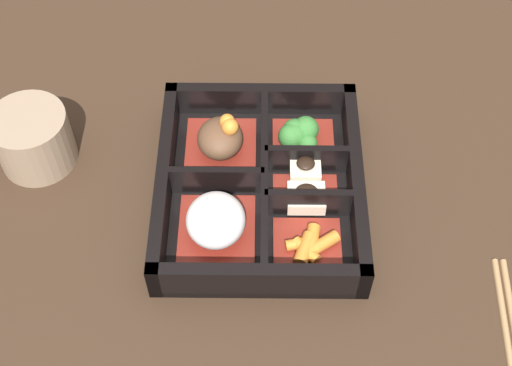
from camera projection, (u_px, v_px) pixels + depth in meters
ground_plane at (256, 196)px, 0.82m from camera, size 3.00×3.00×0.00m
bento_base at (256, 193)px, 0.82m from camera, size 0.26×0.23×0.01m
bento_rim at (258, 183)px, 0.80m from camera, size 0.26×0.23×0.05m
bowl_rice at (212, 222)px, 0.76m from camera, size 0.09×0.08×0.05m
bowl_stew at (217, 140)px, 0.83m from camera, size 0.09×0.08×0.06m
bowl_carrots at (305, 245)px, 0.76m from camera, size 0.07×0.07×0.02m
bowl_tofu at (302, 185)px, 0.80m from camera, size 0.07×0.07×0.03m
bowl_greens at (295, 135)px, 0.84m from camera, size 0.06×0.07×0.04m
tea_cup at (29, 138)px, 0.82m from camera, size 0.09×0.09×0.07m
chopsticks at (511, 357)px, 0.70m from camera, size 0.22×0.03×0.01m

